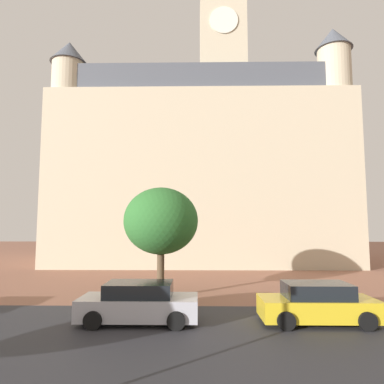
% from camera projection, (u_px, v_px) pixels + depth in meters
% --- Properties ---
extents(ground_plane, '(120.00, 120.00, 0.00)m').
position_uv_depth(ground_plane, '(188.00, 337.00, 10.77)').
color(ground_plane, '#93604C').
extents(street_asphalt_strip, '(120.00, 9.00, 0.00)m').
position_uv_depth(street_asphalt_strip, '(188.00, 341.00, 10.34)').
color(street_asphalt_strip, '#2D2D33').
rests_on(street_asphalt_strip, ground_plane).
extents(landmark_building, '(26.72, 16.08, 32.05)m').
position_uv_depth(landmark_building, '(202.00, 170.00, 35.00)').
color(landmark_building, beige).
rests_on(landmark_building, ground_plane).
extents(car_silver, '(4.35, 2.00, 1.46)m').
position_uv_depth(car_silver, '(139.00, 303.00, 12.41)').
color(car_silver, '#B2B2BC').
rests_on(car_silver, ground_plane).
extents(car_yellow, '(4.18, 1.93, 1.46)m').
position_uv_depth(car_yellow, '(317.00, 304.00, 12.30)').
color(car_yellow, gold).
rests_on(car_yellow, ground_plane).
extents(tree_curb_far, '(3.71, 3.71, 5.47)m').
position_uv_depth(tree_curb_far, '(161.00, 221.00, 16.77)').
color(tree_curb_far, brown).
rests_on(tree_curb_far, ground_plane).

